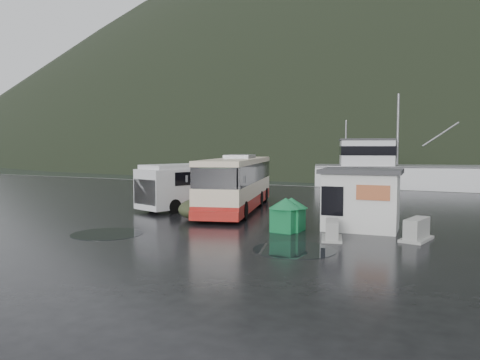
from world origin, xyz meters
The scene contains 14 objects.
ground centered at (0.00, 0.00, 0.00)m, with size 160.00×160.00×0.00m, color black.
harbor_water centered at (0.00, 110.00, 0.00)m, with size 300.00×180.00×0.02m, color black.
quay_edge centered at (0.00, 20.00, 0.00)m, with size 160.00×0.60×1.50m, color #999993.
headland centered at (10.00, 250.00, 0.00)m, with size 780.00×540.00×570.00m, color black.
coach_bus centered at (-0.94, 3.14, 0.00)m, with size 2.81×11.08×3.13m, color beige, non-canonical shape.
white_van centered at (-3.52, 2.17, 0.00)m, with size 2.15×6.25×2.61m, color silver, non-canonical shape.
waste_bin_left centered at (4.08, -2.21, 0.00)m, with size 1.03×1.03×1.43m, color #14703B, non-canonical shape.
waste_bin_right centered at (4.19, -1.82, 0.00)m, with size 1.01×1.01×1.41m, color #14703B, non-canonical shape.
dome_tent centered at (-1.08, -0.81, 0.00)m, with size 1.85×2.59×1.02m, color #333922, non-canonical shape.
ticket_kiosk centered at (6.78, -0.28, 0.00)m, with size 3.35×2.53×2.62m, color silver, non-canonical shape.
jersey_barrier_a centered at (6.29, -3.00, 0.00)m, with size 0.75×1.50×0.75m, color #999993, non-canonical shape.
jersey_barrier_b centered at (9.20, -1.68, 0.00)m, with size 0.85×1.70×0.85m, color #999993, non-canonical shape.
fishing_trawler centered at (7.27, 26.32, 0.00)m, with size 24.65×5.41×9.86m, color silver, non-canonical shape.
puddles centered at (3.01, -2.26, 0.01)m, with size 10.80×12.93×0.01m.
Camera 1 is at (11.10, -20.39, 3.53)m, focal length 35.00 mm.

